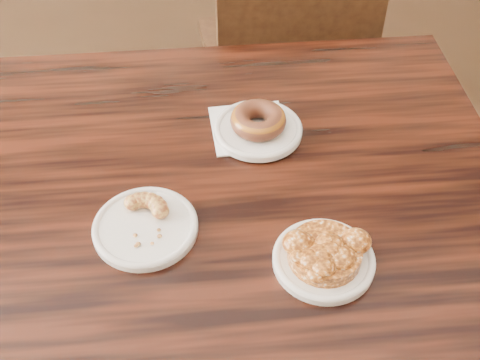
{
  "coord_description": "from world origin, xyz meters",
  "views": [
    {
      "loc": [
        0.11,
        -0.61,
        1.51
      ],
      "look_at": [
        0.1,
        0.08,
        0.8
      ],
      "focal_mm": 45.0,
      "sensor_mm": 36.0,
      "label": 1
    }
  ],
  "objects_px": {
    "apple_fritter": "(325,251)",
    "glazed_donut": "(258,120)",
    "cafe_table": "(238,327)",
    "cruller_fragment": "(144,220)",
    "chair_far": "(279,54)"
  },
  "relations": [
    {
      "from": "cruller_fragment",
      "to": "apple_fritter",
      "type": "bearing_deg",
      "value": -11.66
    },
    {
      "from": "glazed_donut",
      "to": "apple_fritter",
      "type": "height_order",
      "value": "glazed_donut"
    },
    {
      "from": "apple_fritter",
      "to": "glazed_donut",
      "type": "bearing_deg",
      "value": 108.84
    },
    {
      "from": "cruller_fragment",
      "to": "cafe_table",
      "type": "bearing_deg",
      "value": 16.27
    },
    {
      "from": "cafe_table",
      "to": "cruller_fragment",
      "type": "xyz_separation_m",
      "value": [
        -0.15,
        -0.04,
        0.4
      ]
    },
    {
      "from": "cafe_table",
      "to": "apple_fritter",
      "type": "height_order",
      "value": "apple_fritter"
    },
    {
      "from": "glazed_donut",
      "to": "apple_fritter",
      "type": "bearing_deg",
      "value": -71.16
    },
    {
      "from": "cruller_fragment",
      "to": "glazed_donut",
      "type": "bearing_deg",
      "value": 52.86
    },
    {
      "from": "glazed_donut",
      "to": "apple_fritter",
      "type": "relative_size",
      "value": 0.67
    },
    {
      "from": "glazed_donut",
      "to": "cruller_fragment",
      "type": "height_order",
      "value": "glazed_donut"
    },
    {
      "from": "apple_fritter",
      "to": "cruller_fragment",
      "type": "distance_m",
      "value": 0.29
    },
    {
      "from": "chair_far",
      "to": "glazed_donut",
      "type": "bearing_deg",
      "value": 72.14
    },
    {
      "from": "cafe_table",
      "to": "chair_far",
      "type": "xyz_separation_m",
      "value": [
        0.1,
        0.91,
        0.08
      ]
    },
    {
      "from": "apple_fritter",
      "to": "cruller_fragment",
      "type": "height_order",
      "value": "apple_fritter"
    },
    {
      "from": "cafe_table",
      "to": "cruller_fragment",
      "type": "bearing_deg",
      "value": -170.37
    }
  ]
}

